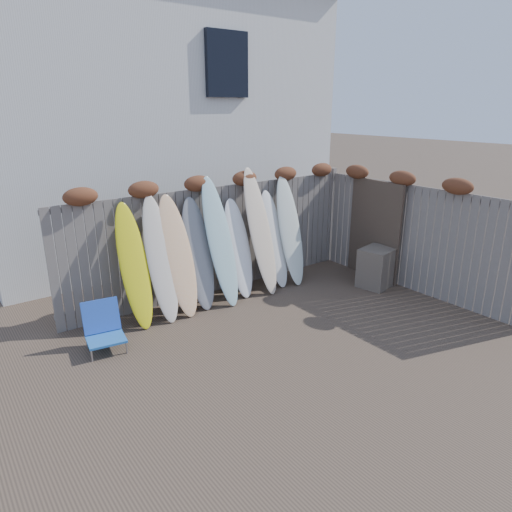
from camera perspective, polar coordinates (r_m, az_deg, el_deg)
ground at (r=7.16m, az=5.84°, el=-10.07°), size 80.00×80.00×0.00m
back_fence at (r=8.53m, az=-4.48°, el=3.27°), size 6.05×0.28×2.24m
right_fence at (r=9.06m, az=19.15°, el=2.91°), size 0.28×4.40×2.24m
house at (r=12.09m, az=-13.84°, el=16.92°), size 8.50×5.50×6.33m
beach_chair at (r=7.06m, az=-18.53°, el=-8.47°), size 0.60×0.63×0.70m
wooden_crate at (r=9.21m, az=14.85°, el=-1.39°), size 0.75×0.67×0.77m
lattice_panel at (r=9.53m, az=14.57°, el=3.18°), size 0.18×1.33×2.00m
surfboard_0 at (r=7.43m, az=-15.00°, el=-1.23°), size 0.46×0.70×1.97m
surfboard_1 at (r=7.56m, az=-11.85°, el=-0.42°), size 0.48×0.74×2.03m
surfboard_2 at (r=7.69m, az=-9.68°, el=-0.03°), size 0.58×0.75×2.01m
surfboard_3 at (r=7.93m, az=-7.22°, el=0.27°), size 0.56×0.72×1.91m
surfboard_4 at (r=8.01m, az=-4.50°, el=1.77°), size 0.56×0.83×2.24m
surfboard_5 at (r=8.38m, az=-2.21°, el=0.95°), size 0.51×0.67×1.79m
surfboard_6 at (r=8.50m, az=0.54°, el=3.09°), size 0.55×0.85×2.32m
surfboard_7 at (r=8.85m, az=2.29°, el=2.11°), size 0.49×0.67×1.85m
surfboard_8 at (r=9.00m, az=4.29°, el=3.18°), size 0.55×0.78×2.10m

